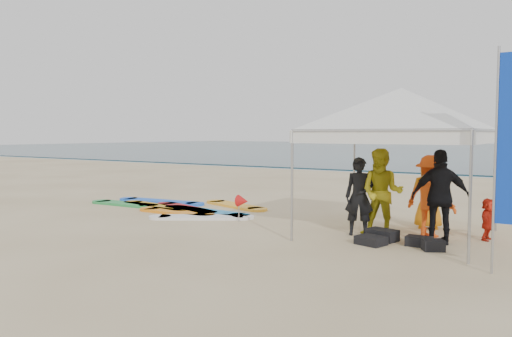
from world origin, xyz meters
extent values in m
plane|color=beige|center=(0.00, 0.00, 0.00)|extent=(120.00, 120.00, 0.00)
cube|color=#0C2633|center=(0.00, 60.00, 0.04)|extent=(160.00, 84.00, 0.08)
cube|color=silver|center=(0.00, 18.20, 0.00)|extent=(160.00, 1.20, 0.01)
imported|color=black|center=(2.97, 1.75, 0.80)|extent=(0.68, 0.56, 1.59)
imported|color=gold|center=(3.40, 1.86, 0.89)|extent=(0.93, 0.77, 1.77)
imported|color=#F85316|center=(4.23, 2.38, 0.82)|extent=(1.20, 0.91, 1.64)
imported|color=black|center=(4.55, 1.78, 0.89)|extent=(1.13, 0.76, 1.78)
imported|color=orange|center=(3.98, 3.23, 0.78)|extent=(0.87, 0.68, 1.56)
imported|color=red|center=(5.26, 2.62, 0.41)|extent=(0.40, 0.80, 0.82)
cylinder|color=#A5A5A8|center=(2.07, 3.72, 1.06)|extent=(0.05, 0.05, 2.13)
cylinder|color=#A5A5A8|center=(5.27, 3.72, 1.06)|extent=(0.05, 0.05, 2.13)
cylinder|color=#A5A5A8|center=(2.07, 0.52, 1.06)|extent=(0.05, 0.05, 2.13)
cylinder|color=#A5A5A8|center=(5.27, 0.52, 1.06)|extent=(0.05, 0.05, 2.13)
cube|color=white|center=(3.67, 0.52, 2.01)|extent=(3.29, 0.02, 0.24)
cube|color=white|center=(3.67, 3.72, 2.01)|extent=(3.29, 0.02, 0.24)
cube|color=white|center=(2.07, 2.12, 2.01)|extent=(0.02, 3.29, 0.24)
cube|color=white|center=(5.27, 2.12, 2.01)|extent=(0.02, 3.29, 0.24)
pyramid|color=white|center=(3.67, 2.12, 2.98)|extent=(4.52, 4.52, 0.85)
cylinder|color=#A5A5A8|center=(5.66, 0.12, 1.66)|extent=(0.04, 0.04, 3.32)
cylinder|color=#A5A5A8|center=(0.02, 1.70, 0.30)|extent=(0.02, 0.02, 0.60)
cone|color=red|center=(0.14, 1.70, 0.50)|extent=(0.28, 0.28, 0.28)
cube|color=black|center=(3.54, 1.49, 0.11)|extent=(0.63, 0.49, 0.22)
cube|color=black|center=(4.27, 1.39, 0.09)|extent=(0.47, 0.31, 0.18)
cube|color=black|center=(3.49, 1.02, 0.08)|extent=(0.59, 0.52, 0.16)
cube|color=black|center=(4.58, 1.15, 0.10)|extent=(0.44, 0.41, 0.20)
cube|color=white|center=(-0.98, 1.55, 0.04)|extent=(2.00, 1.55, 0.07)
cube|color=blue|center=(-3.79, 3.08, 0.04)|extent=(2.50, 0.81, 0.07)
cube|color=orange|center=(-3.22, 2.28, 0.04)|extent=(2.29, 0.90, 0.07)
cube|color=green|center=(-4.33, 2.15, 0.04)|extent=(1.87, 0.64, 0.07)
cube|color=#268ACE|center=(-1.47, 2.31, 0.04)|extent=(2.35, 0.73, 0.07)
cube|color=red|center=(-2.26, 2.45, 0.04)|extent=(2.17, 1.18, 0.07)
cube|color=#FFAE2A|center=(-1.43, 3.63, 0.04)|extent=(2.02, 1.11, 0.07)
cube|color=orange|center=(-2.03, 1.80, 0.04)|extent=(1.90, 0.56, 0.07)
camera|label=1|loc=(6.63, -7.87, 2.07)|focal=35.00mm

